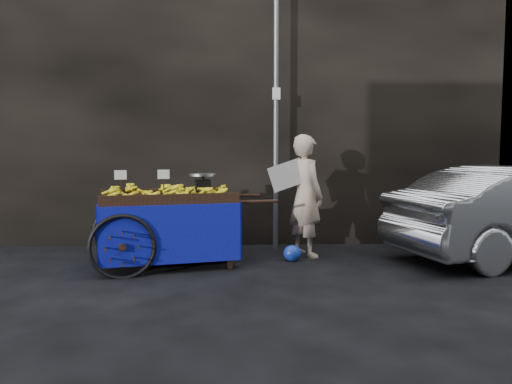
{
  "coord_description": "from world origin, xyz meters",
  "views": [
    {
      "loc": [
        -0.31,
        -6.42,
        1.57
      ],
      "look_at": [
        -0.04,
        0.5,
        0.96
      ],
      "focal_mm": 35.0,
      "sensor_mm": 36.0,
      "label": 1
    }
  ],
  "objects": [
    {
      "name": "building_wall",
      "position": [
        0.39,
        2.6,
        2.5
      ],
      "size": [
        13.5,
        2.0,
        5.0
      ],
      "color": "black",
      "rests_on": "ground"
    },
    {
      "name": "plastic_bag",
      "position": [
        0.46,
        0.39,
        0.11
      ],
      "size": [
        0.25,
        0.2,
        0.23
      ],
      "primitive_type": "ellipsoid",
      "color": "#1735B3",
      "rests_on": "ground"
    },
    {
      "name": "vendor",
      "position": [
        0.68,
        0.73,
        0.89
      ],
      "size": [
        0.92,
        0.77,
        1.77
      ],
      "rotation": [
        0.0,
        0.0,
        2.14
      ],
      "color": "#C7B094",
      "rests_on": "ground"
    },
    {
      "name": "street_pole",
      "position": [
        0.3,
        1.3,
        2.01
      ],
      "size": [
        0.12,
        0.1,
        4.0
      ],
      "color": "slate",
      "rests_on": "ground"
    },
    {
      "name": "banana_cart",
      "position": [
        -1.3,
        0.26,
        0.81
      ],
      "size": [
        2.6,
        1.59,
        1.32
      ],
      "rotation": [
        0.0,
        0.0,
        0.23
      ],
      "color": "black",
      "rests_on": "ground"
    },
    {
      "name": "ground",
      "position": [
        0.0,
        0.0,
        0.0
      ],
      "size": [
        80.0,
        80.0,
        0.0
      ],
      "primitive_type": "plane",
      "color": "black",
      "rests_on": "ground"
    }
  ]
}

